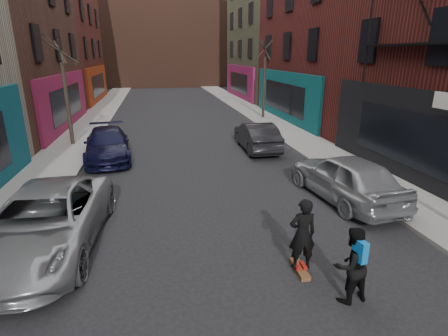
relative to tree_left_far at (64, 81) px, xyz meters
name	(u,v)px	position (x,y,z in m)	size (l,w,h in m)	color
sidewalk_left	(102,111)	(-0.05, 12.00, -3.31)	(2.50, 84.00, 0.13)	gray
sidewalk_right	(244,107)	(12.45, 12.00, -3.31)	(2.50, 84.00, 0.13)	gray
building_far	(163,38)	(6.20, 38.00, 3.62)	(40.00, 10.00, 14.00)	#47281E
tree_left_far	(64,81)	(0.00, 0.00, 0.00)	(2.00, 2.00, 6.50)	black
tree_right_far	(265,71)	(12.40, 6.00, 0.15)	(2.00, 2.00, 6.80)	black
parked_left_far	(45,221)	(1.60, -10.85, -2.62)	(2.53, 5.48, 1.52)	gray
parked_left_end	(107,144)	(2.15, -2.87, -2.68)	(1.96, 4.81, 1.40)	black
parked_right_far	(346,177)	(10.48, -9.39, -2.59)	(1.88, 4.66, 1.59)	#95999D
parked_right_end	(257,136)	(9.40, -2.58, -2.68)	(1.49, 4.28, 1.41)	black
skateboard	(300,269)	(7.42, -12.97, -3.33)	(0.22, 0.80, 0.10)	brown
skateboarder	(302,234)	(7.42, -12.97, -2.45)	(0.61, 0.40, 1.67)	black
pedestrian	(351,265)	(7.97, -14.06, -2.58)	(0.85, 0.71, 1.58)	black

